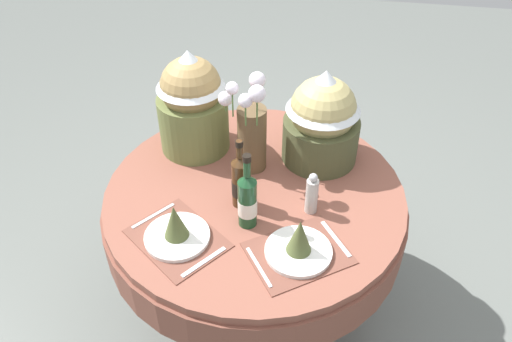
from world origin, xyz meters
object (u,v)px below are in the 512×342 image
dining_table (255,215)px  place_setting_left (176,230)px  gift_tub_back_left (192,98)px  gift_tub_back_right (323,115)px  wine_bottle_right (247,200)px  place_setting_right (299,244)px  wine_bottle_left (240,181)px  pepper_mill (312,194)px  flower_vase (251,130)px

dining_table → place_setting_left: bearing=-127.3°
place_setting_left → dining_table: bearing=52.7°
gift_tub_back_left → gift_tub_back_right: bearing=1.4°
gift_tub_back_right → dining_table: bearing=-131.3°
wine_bottle_right → place_setting_right: bearing=-30.0°
place_setting_right → gift_tub_back_left: bearing=133.3°
place_setting_left → gift_tub_back_right: size_ratio=1.01×
wine_bottle_left → pepper_mill: wine_bottle_left is taller
place_setting_left → place_setting_right: (0.44, 0.01, 0.00)m
wine_bottle_left → gift_tub_back_right: gift_tub_back_right is taller
wine_bottle_right → gift_tub_back_left: size_ratio=0.69×
wine_bottle_right → gift_tub_back_left: gift_tub_back_left is taller
flower_vase → wine_bottle_left: (-0.00, -0.23, -0.08)m
place_setting_left → flower_vase: size_ratio=0.94×
dining_table → wine_bottle_right: wine_bottle_right is taller
pepper_mill → gift_tub_back_right: gift_tub_back_right is taller
place_setting_right → wine_bottle_right: bearing=150.0°
dining_table → gift_tub_back_left: gift_tub_back_left is taller
gift_tub_back_right → pepper_mill: bearing=-90.6°
dining_table → gift_tub_back_left: 0.56m
place_setting_right → pepper_mill: (0.02, 0.23, 0.04)m
dining_table → place_setting_left: 0.43m
wine_bottle_right → place_setting_left: bearing=-152.4°
dining_table → pepper_mill: size_ratio=6.73×
place_setting_right → gift_tub_back_left: (-0.52, 0.55, 0.20)m
place_setting_left → gift_tub_back_left: bearing=98.1°
dining_table → gift_tub_back_right: bearing=48.7°
place_setting_left → wine_bottle_right: bearing=27.6°
place_setting_left → pepper_mill: size_ratio=2.33×
place_setting_left → gift_tub_back_left: gift_tub_back_left is taller
place_setting_right → wine_bottle_left: 0.34m
wine_bottle_left → wine_bottle_right: bearing=-65.0°
dining_table → place_setting_left: place_setting_left is taller
pepper_mill → flower_vase: bearing=141.3°
dining_table → flower_vase: flower_vase is taller
flower_vase → wine_bottle_right: 0.34m
place_setting_right → gift_tub_back_right: gift_tub_back_right is taller
place_setting_left → place_setting_right: 0.44m
flower_vase → place_setting_right: bearing=-60.5°
gift_tub_back_left → gift_tub_back_right: (0.55, 0.01, -0.03)m
pepper_mill → gift_tub_back_right: bearing=89.4°
wine_bottle_left → wine_bottle_right: (0.05, -0.10, 0.00)m
gift_tub_back_right → place_setting_left: bearing=-129.2°
place_setting_left → pepper_mill: pepper_mill is taller
flower_vase → pepper_mill: flower_vase is taller
flower_vase → gift_tub_back_right: (0.28, 0.12, 0.03)m
place_setting_right → wine_bottle_right: size_ratio=1.32×
wine_bottle_left → wine_bottle_right: size_ratio=0.94×
dining_table → gift_tub_back_left: size_ratio=2.65×
wine_bottle_left → gift_tub_back_right: size_ratio=0.72×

